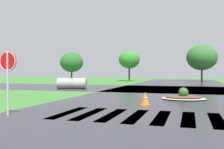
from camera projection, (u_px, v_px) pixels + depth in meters
asphalt_roadway at (162, 102)px, 13.42m from camera, size 11.21×80.00×0.01m
asphalt_cross_road at (174, 89)px, 23.38m from camera, size 90.00×10.09×0.01m
crosswalk_stripes at (149, 117)px, 9.16m from camera, size 6.75×3.05×0.01m
stop_sign at (8, 68)px, 9.38m from camera, size 0.76×0.08×2.36m
median_island at (183, 97)px, 14.90m from camera, size 2.52×2.20×0.68m
drainage_pipe_stack at (72, 83)px, 24.04m from camera, size 2.84×1.56×0.99m
traffic_cone at (145, 98)px, 12.42m from camera, size 0.40×0.40×0.63m
background_treeline at (201, 58)px, 39.65m from camera, size 47.76×6.83×5.84m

